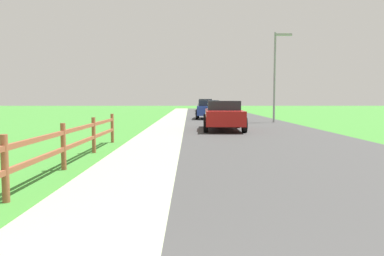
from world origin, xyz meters
name	(u,v)px	position (x,y,z in m)	size (l,w,h in m)	color
ground_plane	(185,122)	(0.00, 25.00, 0.00)	(120.00, 120.00, 0.00)	#3B812F
road_asphalt	(232,120)	(3.50, 27.00, 0.00)	(7.00, 66.00, 0.01)	#3D3D3D
curb_concrete	(146,120)	(-3.00, 27.00, 0.00)	(6.00, 66.00, 0.01)	#A3B58B
grass_verge	(126,120)	(-4.50, 27.00, 0.01)	(5.00, 66.00, 0.00)	#3B812F
rail_fence	(40,151)	(-2.49, 6.40, 0.61)	(0.11, 12.70, 1.04)	brown
parked_suv_red	(223,115)	(2.02, 18.11, 0.76)	(2.17, 4.77, 1.48)	maroon
parked_car_blue	(209,109)	(1.82, 28.57, 0.77)	(2.13, 4.28, 1.48)	navy
parked_car_white	(207,107)	(2.20, 38.51, 0.72)	(2.07, 4.67, 1.44)	white
parked_car_silver	(205,105)	(2.44, 48.34, 0.81)	(2.32, 4.82, 1.59)	#B7BABF
street_lamp	(276,69)	(6.10, 24.02, 3.58)	(1.17, 0.20, 5.99)	gray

